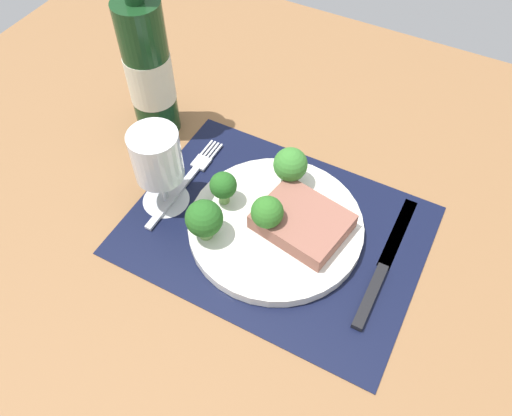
{
  "coord_description": "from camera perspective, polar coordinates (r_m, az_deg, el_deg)",
  "views": [
    {
      "loc": [
        16.84,
        -37.67,
        58.5
      ],
      "look_at": [
        -3.61,
        0.95,
        1.9
      ],
      "focal_mm": 35.48,
      "sensor_mm": 36.0,
      "label": 1
    }
  ],
  "objects": [
    {
      "name": "ground_plane",
      "position": [
        0.73,
        2.16,
        -3.21
      ],
      "size": [
        140.0,
        110.0,
        3.0
      ],
      "primitive_type": "cube",
      "color": "brown"
    },
    {
      "name": "placemat",
      "position": [
        0.71,
        2.2,
        -2.47
      ],
      "size": [
        40.56,
        30.4,
        0.3
      ],
      "primitive_type": "cube",
      "color": "black",
      "rests_on": "ground_plane"
    },
    {
      "name": "plate",
      "position": [
        0.71,
        2.23,
        -2.02
      ],
      "size": [
        24.38,
        24.38,
        1.6
      ],
      "primitive_type": "cylinder",
      "color": "silver",
      "rests_on": "placemat"
    },
    {
      "name": "steak",
      "position": [
        0.69,
        5.23,
        -1.52
      ],
      "size": [
        13.24,
        11.38,
        2.49
      ],
      "primitive_type": "cube",
      "rotation": [
        0.0,
        0.0,
        -0.18
      ],
      "color": "#8C5647",
      "rests_on": "plate"
    },
    {
      "name": "broccoli_near_fork",
      "position": [
        0.7,
        -3.52,
        2.74
      ],
      "size": [
        3.84,
        3.84,
        5.35
      ],
      "color": "#6B994C",
      "rests_on": "plate"
    },
    {
      "name": "broccoli_back_left",
      "position": [
        0.72,
        3.9,
        4.87
      ],
      "size": [
        4.91,
        4.91,
        6.35
      ],
      "color": "#6B994C",
      "rests_on": "plate"
    },
    {
      "name": "broccoli_front_edge",
      "position": [
        0.66,
        -5.87,
        -1.24
      ],
      "size": [
        5.05,
        5.05,
        6.27
      ],
      "color": "#6B994C",
      "rests_on": "plate"
    },
    {
      "name": "broccoli_center",
      "position": [
        0.66,
        1.27,
        -0.54
      ],
      "size": [
        4.4,
        4.4,
        6.05
      ],
      "color": "#6B994C",
      "rests_on": "plate"
    },
    {
      "name": "fork",
      "position": [
        0.77,
        -7.91,
        3.0
      ],
      "size": [
        2.4,
        19.2,
        0.5
      ],
      "rotation": [
        0.0,
        0.0,
        -0.06
      ],
      "color": "silver",
      "rests_on": "placemat"
    },
    {
      "name": "knife",
      "position": [
        0.69,
        14.0,
        -6.75
      ],
      "size": [
        1.8,
        23.0,
        0.8
      ],
      "rotation": [
        0.0,
        0.0,
        0.04
      ],
      "color": "black",
      "rests_on": "placemat"
    },
    {
      "name": "wine_bottle",
      "position": [
        0.8,
        -12.03,
        15.08
      ],
      "size": [
        7.08,
        7.08,
        32.19
      ],
      "color": "#143819",
      "rests_on": "ground_plane"
    },
    {
      "name": "wine_glass",
      "position": [
        0.69,
        -11.06,
        5.3
      ],
      "size": [
        6.89,
        6.89,
        13.33
      ],
      "color": "silver",
      "rests_on": "ground_plane"
    }
  ]
}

